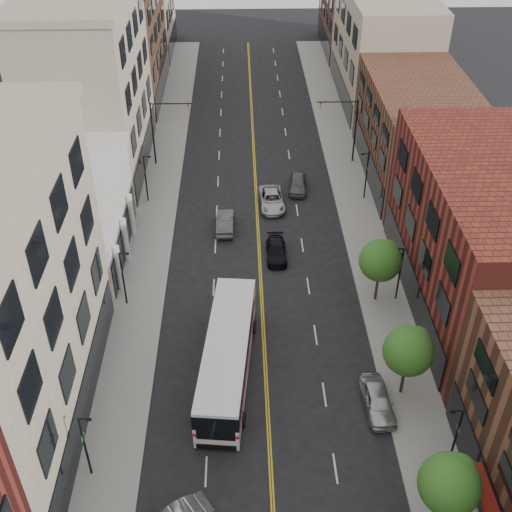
{
  "coord_description": "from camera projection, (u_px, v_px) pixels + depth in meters",
  "views": [
    {
      "loc": [
        -1.57,
        -16.06,
        34.07
      ],
      "look_at": [
        -0.49,
        23.57,
        5.0
      ],
      "focal_mm": 45.0,
      "sensor_mm": 36.0,
      "label": 1
    }
  ],
  "objects": [
    {
      "name": "tree_r_2",
      "position": [
        410.0,
        349.0,
        42.24
      ],
      "size": [
        3.4,
        3.4,
        5.59
      ],
      "color": "black",
      "rests_on": "sidewalk_right"
    },
    {
      "name": "tree_r_3",
      "position": [
        382.0,
        259.0,
        50.3
      ],
      "size": [
        3.4,
        3.4,
        5.59
      ],
      "color": "black",
      "rests_on": "sidewalk_right"
    },
    {
      "name": "sidewalk_right",
      "position": [
        362.0,
        225.0,
        61.52
      ],
      "size": [
        4.0,
        110.0,
        0.15
      ],
      "primitive_type": "cube",
      "color": "gray",
      "rests_on": "ground"
    },
    {
      "name": "bldg_l_white",
      "position": [
        63.0,
        218.0,
        55.38
      ],
      "size": [
        10.0,
        14.0,
        8.0
      ],
      "primitive_type": "cube",
      "color": "silver",
      "rests_on": "ground"
    },
    {
      "name": "bldg_l_far_b",
      "position": [
        120.0,
        40.0,
        83.14
      ],
      "size": [
        10.0,
        20.0,
        15.0
      ],
      "primitive_type": "cube",
      "color": "brown",
      "rests_on": "ground"
    },
    {
      "name": "lamp_r_1",
      "position": [
        455.0,
        435.0,
        38.06
      ],
      "size": [
        0.81,
        0.55,
        5.05
      ],
      "color": "black",
      "rests_on": "sidewalk_right"
    },
    {
      "name": "lamp_r_3",
      "position": [
        366.0,
        173.0,
        63.86
      ],
      "size": [
        0.81,
        0.55,
        5.05
      ],
      "color": "black",
      "rests_on": "sidewalk_right"
    },
    {
      "name": "signal_mast_right",
      "position": [
        349.0,
        124.0,
        69.3
      ],
      "size": [
        4.49,
        0.18,
        7.2
      ],
      "color": "black",
      "rests_on": "sidewalk_right"
    },
    {
      "name": "bldg_r_mid",
      "position": [
        483.0,
        239.0,
        49.3
      ],
      "size": [
        10.0,
        22.0,
        12.0
      ],
      "primitive_type": "cube",
      "color": "maroon",
      "rests_on": "ground"
    },
    {
      "name": "car_lane_c",
      "position": [
        298.0,
        184.0,
        66.64
      ],
      "size": [
        2.18,
        4.56,
        1.5
      ],
      "primitive_type": "imported",
      "rotation": [
        0.0,
        0.0,
        -0.09
      ],
      "color": "#504F55",
      "rests_on": "ground"
    },
    {
      "name": "bldg_r_far_a",
      "position": [
        418.0,
        132.0,
        66.82
      ],
      "size": [
        10.0,
        20.0,
        10.0
      ],
      "primitive_type": "cube",
      "color": "brown",
      "rests_on": "ground"
    },
    {
      "name": "city_bus",
      "position": [
        227.0,
        354.0,
        44.84
      ],
      "size": [
        4.29,
        13.67,
        3.46
      ],
      "rotation": [
        0.0,
        0.0,
        -0.1
      ],
      "color": "silver",
      "rests_on": "ground"
    },
    {
      "name": "car_parked_far",
      "position": [
        378.0,
        401.0,
        43.05
      ],
      "size": [
        2.1,
        4.65,
        1.55
      ],
      "primitive_type": "imported",
      "rotation": [
        0.0,
        0.0,
        0.06
      ],
      "color": "#B6B9BE",
      "rests_on": "ground"
    },
    {
      "name": "car_lane_b",
      "position": [
        272.0,
        199.0,
        64.1
      ],
      "size": [
        2.69,
        5.37,
        1.46
      ],
      "primitive_type": "imported",
      "rotation": [
        0.0,
        0.0,
        0.05
      ],
      "color": "#B6B8BE",
      "rests_on": "ground"
    },
    {
      "name": "bldg_r_far_c",
      "position": [
        357.0,
        14.0,
        99.58
      ],
      "size": [
        10.0,
        18.0,
        11.0
      ],
      "primitive_type": "cube",
      "color": "brown",
      "rests_on": "ground"
    },
    {
      "name": "lamp_l_1",
      "position": [
        85.0,
        443.0,
        37.58
      ],
      "size": [
        0.81,
        0.55,
        5.05
      ],
      "color": "black",
      "rests_on": "sidewalk_left"
    },
    {
      "name": "car_lane_behind",
      "position": [
        225.0,
        222.0,
        60.73
      ],
      "size": [
        1.62,
        4.55,
        1.5
      ],
      "primitive_type": "imported",
      "rotation": [
        0.0,
        0.0,
        3.13
      ],
      "color": "#4D4C52",
      "rests_on": "ground"
    },
    {
      "name": "tree_r_1",
      "position": [
        451.0,
        482.0,
        34.17
      ],
      "size": [
        3.4,
        3.4,
        5.59
      ],
      "color": "black",
      "rests_on": "sidewalk_right"
    },
    {
      "name": "sidewalk_left",
      "position": [
        153.0,
        228.0,
        61.08
      ],
      "size": [
        4.0,
        110.0,
        0.15
      ],
      "primitive_type": "cube",
      "color": "gray",
      "rests_on": "ground"
    },
    {
      "name": "bldg_l_far_a",
      "position": [
        90.0,
        88.0,
        66.13
      ],
      "size": [
        10.0,
        20.0,
        18.0
      ],
      "primitive_type": "cube",
      "color": "gray",
      "rests_on": "ground"
    },
    {
      "name": "signal_mast_left",
      "position": [
        159.0,
        126.0,
        68.85
      ],
      "size": [
        4.49,
        0.18,
        7.2
      ],
      "color": "black",
      "rests_on": "sidewalk_left"
    },
    {
      "name": "lamp_l_3",
      "position": [
        146.0,
        176.0,
        63.38
      ],
      "size": [
        0.81,
        0.55,
        5.05
      ],
      "color": "black",
      "rests_on": "sidewalk_left"
    },
    {
      "name": "car_lane_a",
      "position": [
        276.0,
        251.0,
        57.16
      ],
      "size": [
        1.79,
        4.38,
        1.27
      ],
      "primitive_type": "imported",
      "rotation": [
        0.0,
        0.0,
        0.0
      ],
      "color": "black",
      "rests_on": "ground"
    },
    {
      "name": "lamp_r_2",
      "position": [
        400.0,
        271.0,
        50.96
      ],
      "size": [
        0.81,
        0.55,
        5.05
      ],
      "color": "black",
      "rests_on": "sidewalk_right"
    },
    {
      "name": "bldg_r_far_b",
      "position": [
        383.0,
        47.0,
        82.57
      ],
      "size": [
        10.0,
        22.0,
        14.0
      ],
      "primitive_type": "cube",
      "color": "gray",
      "rests_on": "ground"
    },
    {
      "name": "lamp_l_2",
      "position": [
        123.0,
        276.0,
        50.48
      ],
      "size": [
        0.81,
        0.55,
        5.05
      ],
      "color": "black",
      "rests_on": "sidewalk_left"
    }
  ]
}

